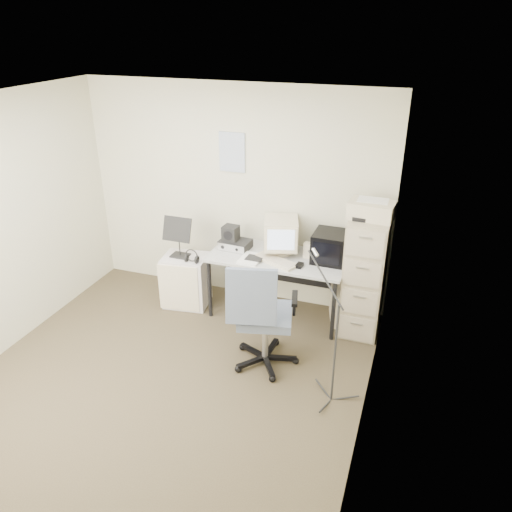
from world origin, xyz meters
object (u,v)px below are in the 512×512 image
(filing_cabinet, at_px, (365,275))
(side_cart, at_px, (186,280))
(desk, at_px, (277,285))
(office_chair, at_px, (265,314))

(filing_cabinet, height_order, side_cart, filing_cabinet)
(filing_cabinet, relative_size, desk, 0.87)
(side_cart, bearing_deg, office_chair, -40.00)
(filing_cabinet, distance_m, desk, 0.99)
(desk, height_order, office_chair, office_chair)
(side_cart, bearing_deg, desk, -0.67)
(filing_cabinet, height_order, desk, filing_cabinet)
(desk, bearing_deg, office_chair, -80.29)
(desk, height_order, side_cart, desk)
(filing_cabinet, bearing_deg, side_cart, -175.34)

